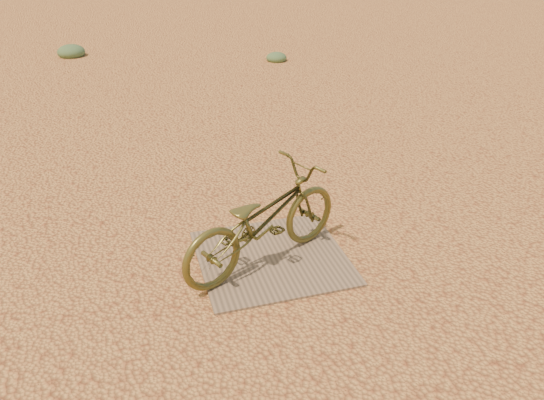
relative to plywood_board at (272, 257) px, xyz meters
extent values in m
plane|color=tan|center=(-0.31, 0.18, -0.01)|extent=(120.00, 120.00, 0.00)
cube|color=#7E6952|center=(0.00, 0.00, 0.00)|extent=(1.35, 1.29, 0.02)
imported|color=brown|center=(-0.10, -0.06, 0.46)|extent=(1.81, 1.26, 0.90)
ellipsoid|color=#51734B|center=(-2.09, 9.12, -0.01)|extent=(0.62, 0.62, 0.34)
ellipsoid|color=#51734B|center=(2.28, 7.35, -0.01)|extent=(0.45, 0.45, 0.25)
camera|label=1|loc=(-1.17, -3.95, 2.82)|focal=35.00mm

